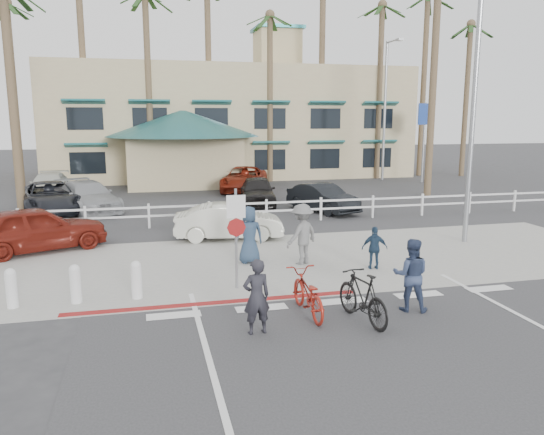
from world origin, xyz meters
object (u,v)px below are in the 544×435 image
object	(u,v)px
sign_post	(236,234)
bike_black	(363,297)
bike_red	(307,293)
car_red_compact	(36,229)
car_white_sedan	(229,222)

from	to	relation	value
sign_post	bike_black	size ratio (longest dim) A/B	1.54
sign_post	bike_black	bearing A→B (deg)	-52.31
sign_post	bike_red	xyz separation A→B (m)	(1.21, -2.23, -0.95)
bike_black	car_red_compact	distance (m)	11.51
bike_red	car_red_compact	xyz separation A→B (m)	(-6.96, 7.60, 0.26)
sign_post	bike_black	xyz separation A→B (m)	(2.24, -2.90, -0.88)
car_white_sedan	car_red_compact	xyz separation A→B (m)	(-6.45, -0.30, 0.12)
bike_red	bike_black	size ratio (longest dim) A/B	1.01
bike_red	bike_black	world-z (taller)	bike_black
sign_post	car_white_sedan	size ratio (longest dim) A/B	0.74
bike_red	car_white_sedan	xyz separation A→B (m)	(-0.51, 7.90, 0.14)
sign_post	bike_black	world-z (taller)	sign_post
sign_post	car_white_sedan	bearing A→B (deg)	83.00
bike_red	sign_post	bearing A→B (deg)	-63.44
car_red_compact	bike_red	bearing A→B (deg)	-161.47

